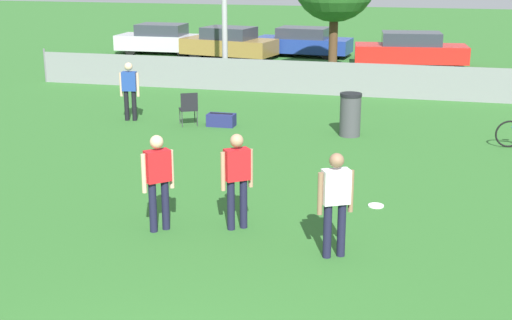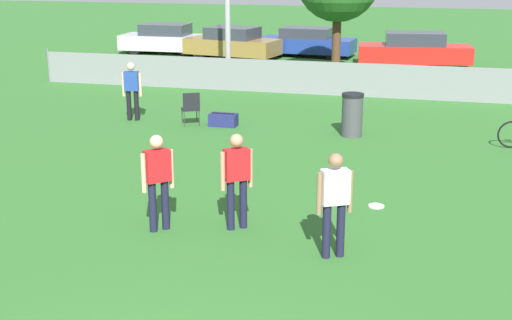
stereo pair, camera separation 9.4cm
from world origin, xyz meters
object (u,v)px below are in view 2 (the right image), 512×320
at_px(player_defender_red, 237,174).
at_px(player_receiver_white, 335,198).
at_px(gear_bag_sideline, 223,120).
at_px(parked_car_silver, 166,39).
at_px(parked_car_tan, 232,43).
at_px(parked_car_red, 414,50).
at_px(player_thrower_red, 158,176).
at_px(spectator_in_blue, 132,87).
at_px(frisbee_disc, 376,206).
at_px(parked_car_blue, 307,42).
at_px(trash_bin, 352,115).
at_px(folding_chair_sideline, 191,107).

bearing_deg(player_defender_red, player_receiver_white, -60.61).
relative_size(player_defender_red, gear_bag_sideline, 2.22).
distance_m(parked_car_silver, parked_car_tan, 3.57).
relative_size(player_receiver_white, parked_car_tan, 0.38).
xyz_separation_m(gear_bag_sideline, parked_car_red, (4.47, 12.32, 0.50)).
height_order(player_thrower_red, parked_car_tan, player_thrower_red).
relative_size(player_receiver_white, spectator_in_blue, 1.02).
xyz_separation_m(player_receiver_white, player_defender_red, (-1.75, 0.76, 0.00)).
relative_size(player_receiver_white, parked_car_silver, 0.40).
bearing_deg(player_defender_red, frisbee_disc, 0.66).
bearing_deg(parked_car_blue, trash_bin, -70.31).
distance_m(player_receiver_white, parked_car_blue, 22.58).
relative_size(parked_car_blue, parked_car_red, 0.93).
height_order(player_thrower_red, parked_car_blue, player_thrower_red).
height_order(player_receiver_white, parked_car_red, player_receiver_white).
relative_size(frisbee_disc, gear_bag_sideline, 0.40).
distance_m(player_defender_red, parked_car_red, 19.56).
height_order(trash_bin, parked_car_red, parked_car_red).
height_order(parked_car_tan, parked_car_red, parked_car_red).
bearing_deg(parked_car_tan, frisbee_disc, -54.88).
bearing_deg(trash_bin, folding_chair_sideline, 179.26).
bearing_deg(gear_bag_sideline, player_defender_red, -71.00).
distance_m(player_defender_red, parked_car_tan, 20.68).
bearing_deg(gear_bag_sideline, folding_chair_sideline, -168.39).
distance_m(spectator_in_blue, parked_car_tan, 12.67).
xyz_separation_m(trash_bin, parked_car_tan, (-7.00, 12.90, 0.11)).
relative_size(gear_bag_sideline, parked_car_tan, 0.17).
height_order(trash_bin, parked_car_silver, parked_car_silver).
relative_size(spectator_in_blue, gear_bag_sideline, 2.19).
distance_m(gear_bag_sideline, parked_car_red, 13.12).
relative_size(parked_car_silver, parked_car_tan, 0.94).
bearing_deg(parked_car_silver, player_receiver_white, -63.35).
distance_m(spectator_in_blue, trash_bin, 6.18).
relative_size(gear_bag_sideline, parked_car_silver, 0.18).
xyz_separation_m(frisbee_disc, gear_bag_sideline, (-4.64, 5.44, 0.15)).
height_order(player_receiver_white, player_defender_red, same).
bearing_deg(player_defender_red, player_thrower_red, 160.83).
bearing_deg(parked_car_tan, player_thrower_red, -65.95).
distance_m(frisbee_disc, parked_car_tan, 19.87).
height_order(player_defender_red, gear_bag_sideline, player_defender_red).
xyz_separation_m(trash_bin, parked_car_red, (0.96, 12.55, 0.11)).
bearing_deg(spectator_in_blue, gear_bag_sideline, 169.11).
bearing_deg(parked_car_silver, parked_car_tan, -13.41).
bearing_deg(player_thrower_red, trash_bin, 27.34).
distance_m(player_thrower_red, frisbee_disc, 4.12).
xyz_separation_m(frisbee_disc, parked_car_red, (-0.17, 17.76, 0.66)).
height_order(player_receiver_white, parked_car_blue, player_receiver_white).
relative_size(frisbee_disc, parked_car_red, 0.06).
bearing_deg(gear_bag_sideline, parked_car_tan, 105.43).
relative_size(folding_chair_sideline, parked_car_blue, 0.21).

